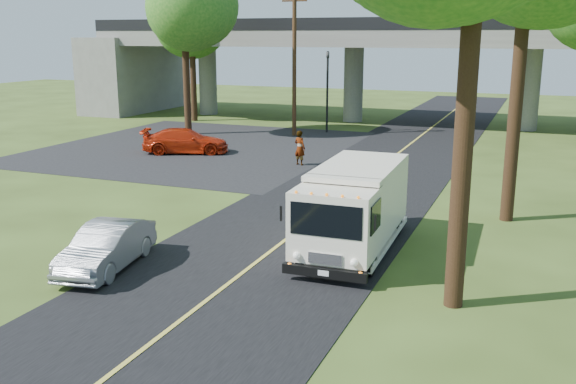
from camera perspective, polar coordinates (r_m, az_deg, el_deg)
The scene contains 13 objects.
ground at distance 16.47m, azimuth -5.57°, elevation -8.39°, with size 120.00×120.00×0.00m, color #334418.
road at distance 25.32m, azimuth 4.85°, elevation -0.41°, with size 7.00×90.00×0.02m, color black.
parking_lot at distance 36.86m, azimuth -7.96°, elevation 3.99°, with size 16.00×18.00×0.01m, color black.
lane_line at distance 25.31m, azimuth 4.85°, elevation -0.36°, with size 0.12×90.00×0.01m, color gold.
overpass at distance 46.08m, azimuth 13.22°, elevation 11.40°, with size 54.00×10.00×7.30m.
traffic_signal at distance 41.72m, azimuth 3.52°, elevation 9.65°, with size 0.18×0.22×5.20m.
utility_pole at distance 40.27m, azimuth 0.57°, elevation 11.51°, with size 1.60×0.26×9.00m.
tree_left_lot at distance 41.09m, azimuth -9.12°, elevation 16.00°, with size 5.60×5.50×10.50m.
tree_left_far at distance 47.76m, azimuth -8.49°, elevation 15.15°, with size 5.26×5.16×9.89m.
step_van at distance 18.73m, azimuth 5.88°, elevation -1.26°, with size 2.36×6.01×2.50m.
red_sedan at distance 34.92m, azimuth -9.08°, elevation 4.50°, with size 1.86×4.57×1.33m, color #B6240B.
silver_sedan at distance 18.11m, azimuth -15.82°, elevation -4.71°, with size 1.30×3.72×1.23m, color gray.
pedestrian at distance 31.22m, azimuth 1.06°, elevation 3.94°, with size 0.62×0.41×1.71m, color gray.
Camera 1 is at (7.12, -13.49, 6.20)m, focal length 40.00 mm.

